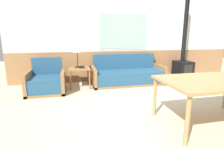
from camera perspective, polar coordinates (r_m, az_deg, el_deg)
ground_plane at (r=3.51m, az=18.82°, el=-11.57°), size 16.00×16.00×0.00m
wall_back at (r=5.61m, az=5.50°, el=12.16°), size 7.20×0.09×2.70m
couch at (r=5.18m, az=5.10°, el=-0.29°), size 2.08×0.86×0.85m
armchair at (r=4.65m, az=-20.60°, el=-2.48°), size 0.91×0.81×0.84m
side_table at (r=4.84m, az=-10.56°, el=1.13°), size 0.56×0.56×0.53m
table_lamp at (r=4.86m, az=-11.33°, el=7.83°), size 0.22×0.22×0.61m
book_stack at (r=4.73m, az=-10.13°, el=2.33°), size 0.19×0.16×0.07m
dining_table at (r=3.16m, az=30.14°, el=-2.66°), size 1.62×1.03×0.72m
wood_stove at (r=5.99m, az=22.22°, el=3.96°), size 0.46×0.55×2.58m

